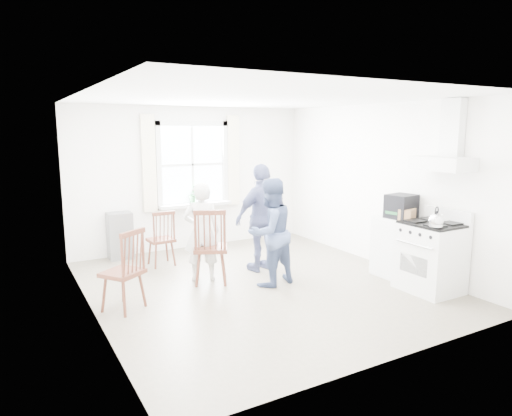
{
  "coord_description": "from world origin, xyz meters",
  "views": [
    {
      "loc": [
        -3.1,
        -5.4,
        2.19
      ],
      "look_at": [
        0.06,
        0.2,
        1.08
      ],
      "focal_mm": 32.0,
      "sensor_mm": 36.0,
      "label": 1
    }
  ],
  "objects_px": {
    "low_cabinet": "(395,247)",
    "person_right": "(263,218)",
    "stereo_stack": "(401,206)",
    "person_left": "(202,232)",
    "windsor_chair_c": "(129,261)",
    "windsor_chair_a": "(163,233)",
    "windsor_chair_b": "(210,239)",
    "gas_stove": "(431,256)",
    "person_mid": "(270,232)"
  },
  "relations": [
    {
      "from": "low_cabinet",
      "to": "person_right",
      "type": "xyz_separation_m",
      "value": [
        -1.58,
        1.24,
        0.39
      ]
    },
    {
      "from": "low_cabinet",
      "to": "stereo_stack",
      "type": "bearing_deg",
      "value": -78.62
    },
    {
      "from": "stereo_stack",
      "to": "person_left",
      "type": "relative_size",
      "value": 0.3
    },
    {
      "from": "low_cabinet",
      "to": "windsor_chair_c",
      "type": "xyz_separation_m",
      "value": [
        -3.82,
        0.6,
        0.17
      ]
    },
    {
      "from": "person_right",
      "to": "windsor_chair_a",
      "type": "bearing_deg",
      "value": -42.13
    },
    {
      "from": "stereo_stack",
      "to": "person_right",
      "type": "relative_size",
      "value": 0.26
    },
    {
      "from": "windsor_chair_b",
      "to": "person_left",
      "type": "distance_m",
      "value": 0.27
    },
    {
      "from": "windsor_chair_a",
      "to": "windsor_chair_b",
      "type": "height_order",
      "value": "windsor_chair_b"
    },
    {
      "from": "windsor_chair_b",
      "to": "person_left",
      "type": "xyz_separation_m",
      "value": [
        -0.02,
        0.27,
        0.05
      ]
    },
    {
      "from": "windsor_chair_a",
      "to": "low_cabinet",
      "type": "bearing_deg",
      "value": -36.96
    },
    {
      "from": "gas_stove",
      "to": "person_left",
      "type": "relative_size",
      "value": 0.77
    },
    {
      "from": "person_left",
      "to": "person_right",
      "type": "bearing_deg",
      "value": -157.61
    },
    {
      "from": "person_left",
      "to": "person_mid",
      "type": "height_order",
      "value": "person_mid"
    },
    {
      "from": "windsor_chair_a",
      "to": "gas_stove",
      "type": "bearing_deg",
      "value": -45.56
    },
    {
      "from": "stereo_stack",
      "to": "windsor_chair_a",
      "type": "height_order",
      "value": "stereo_stack"
    },
    {
      "from": "gas_stove",
      "to": "person_mid",
      "type": "distance_m",
      "value": 2.21
    },
    {
      "from": "windsor_chair_a",
      "to": "person_mid",
      "type": "xyz_separation_m",
      "value": [
        1.04,
        -1.58,
        0.2
      ]
    },
    {
      "from": "low_cabinet",
      "to": "stereo_stack",
      "type": "xyz_separation_m",
      "value": [
        0.01,
        -0.06,
        0.62
      ]
    },
    {
      "from": "windsor_chair_c",
      "to": "person_mid",
      "type": "distance_m",
      "value": 1.98
    },
    {
      "from": "windsor_chair_a",
      "to": "windsor_chair_c",
      "type": "bearing_deg",
      "value": -120.6
    },
    {
      "from": "stereo_stack",
      "to": "windsor_chair_a",
      "type": "bearing_deg",
      "value": 142.4
    },
    {
      "from": "low_cabinet",
      "to": "person_right",
      "type": "distance_m",
      "value": 2.05
    },
    {
      "from": "gas_stove",
      "to": "windsor_chair_a",
      "type": "bearing_deg",
      "value": 134.44
    },
    {
      "from": "windsor_chair_b",
      "to": "person_left",
      "type": "relative_size",
      "value": 0.76
    },
    {
      "from": "gas_stove",
      "to": "windsor_chair_c",
      "type": "height_order",
      "value": "gas_stove"
    },
    {
      "from": "stereo_stack",
      "to": "person_mid",
      "type": "bearing_deg",
      "value": 160.74
    },
    {
      "from": "stereo_stack",
      "to": "windsor_chair_c",
      "type": "distance_m",
      "value": 3.91
    },
    {
      "from": "low_cabinet",
      "to": "windsor_chair_c",
      "type": "relative_size",
      "value": 0.88
    },
    {
      "from": "low_cabinet",
      "to": "stereo_stack",
      "type": "height_order",
      "value": "stereo_stack"
    },
    {
      "from": "stereo_stack",
      "to": "windsor_chair_c",
      "type": "height_order",
      "value": "stereo_stack"
    },
    {
      "from": "person_right",
      "to": "gas_stove",
      "type": "bearing_deg",
      "value": 121.61
    },
    {
      "from": "person_left",
      "to": "person_mid",
      "type": "xyz_separation_m",
      "value": [
        0.76,
        -0.67,
        0.04
      ]
    },
    {
      "from": "gas_stove",
      "to": "person_right",
      "type": "height_order",
      "value": "person_right"
    },
    {
      "from": "gas_stove",
      "to": "windsor_chair_a",
      "type": "height_order",
      "value": "gas_stove"
    },
    {
      "from": "windsor_chair_c",
      "to": "person_left",
      "type": "height_order",
      "value": "person_left"
    },
    {
      "from": "low_cabinet",
      "to": "windsor_chair_b",
      "type": "distance_m",
      "value": 2.78
    },
    {
      "from": "gas_stove",
      "to": "stereo_stack",
      "type": "height_order",
      "value": "stereo_stack"
    },
    {
      "from": "windsor_chair_c",
      "to": "person_mid",
      "type": "relative_size",
      "value": 0.67
    },
    {
      "from": "windsor_chair_b",
      "to": "person_mid",
      "type": "distance_m",
      "value": 0.85
    },
    {
      "from": "low_cabinet",
      "to": "gas_stove",
      "type": "bearing_deg",
      "value": -95.68
    },
    {
      "from": "gas_stove",
      "to": "person_mid",
      "type": "xyz_separation_m",
      "value": [
        -1.77,
        1.29,
        0.28
      ]
    },
    {
      "from": "gas_stove",
      "to": "windsor_chair_c",
      "type": "relative_size",
      "value": 1.09
    },
    {
      "from": "person_mid",
      "to": "stereo_stack",
      "type": "bearing_deg",
      "value": 149.65
    },
    {
      "from": "stereo_stack",
      "to": "windsor_chair_b",
      "type": "distance_m",
      "value": 2.83
    },
    {
      "from": "low_cabinet",
      "to": "person_mid",
      "type": "xyz_separation_m",
      "value": [
        -1.84,
        0.59,
        0.31
      ]
    },
    {
      "from": "low_cabinet",
      "to": "person_mid",
      "type": "distance_m",
      "value": 1.96
    },
    {
      "from": "windsor_chair_b",
      "to": "low_cabinet",
      "type": "bearing_deg",
      "value": -20.89
    },
    {
      "from": "stereo_stack",
      "to": "person_left",
      "type": "bearing_deg",
      "value": 153.32
    },
    {
      "from": "person_left",
      "to": "person_mid",
      "type": "bearing_deg",
      "value": 162.09
    },
    {
      "from": "windsor_chair_a",
      "to": "stereo_stack",
      "type": "bearing_deg",
      "value": -37.6
    }
  ]
}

